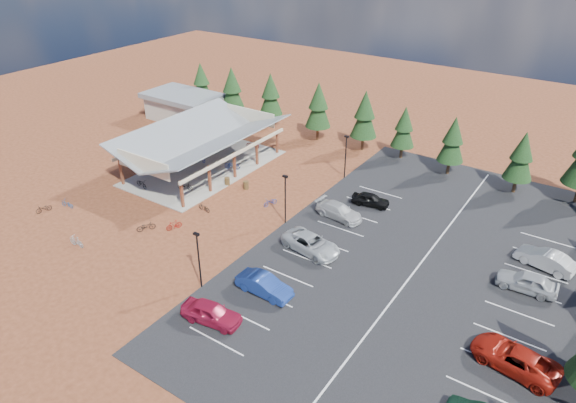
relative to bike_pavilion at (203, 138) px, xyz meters
The scene contains 41 objects.
ground 12.79m from the bike_pavilion, 34.99° to the right, with size 140.00×140.00×0.00m, color #592B17.
asphalt_lot 29.03m from the bike_pavilion, ahead, with size 27.00×44.00×0.04m, color black.
concrete_pad 3.77m from the bike_pavilion, 90.00° to the left, with size 10.60×18.60×0.10m, color gray.
bike_pavilion is the anchor object (origin of this frame).
outbuilding 17.89m from the bike_pavilion, 141.84° to the left, with size 11.00×7.00×3.90m.
lamp_post_0 22.69m from the bike_pavilion, 48.58° to the right, with size 0.50×0.25×5.14m.
lamp_post_1 15.83m from the bike_pavilion, 18.43° to the right, with size 0.50×0.25×5.14m.
lamp_post_2 16.57m from the bike_pavilion, 25.02° to the left, with size 0.50×0.25×5.14m.
trash_bin_0 6.37m from the bike_pavilion, 20.79° to the right, with size 0.60×0.60×0.90m, color #4F3A1C.
trash_bin_1 8.22m from the bike_pavilion, 11.20° to the right, with size 0.60×0.60×0.90m, color #4F3A1C.
pine_0 21.40m from the bike_pavilion, 132.77° to the left, with size 3.14×3.14×7.31m.
pine_1 16.24m from the bike_pavilion, 117.26° to the left, with size 3.42×3.42×7.97m.
pine_2 15.92m from the bike_pavilion, 96.07° to the left, with size 3.29×3.29×7.67m.
pine_3 16.54m from the bike_pavilion, 67.12° to the left, with size 3.36×3.36×7.83m.
pine_4 20.20m from the bike_pavilion, 49.94° to the left, with size 3.34×3.34×7.79m.
pine_5 24.08m from the bike_pavilion, 41.22° to the left, with size 2.84×2.84×6.63m.
pine_6 28.52m from the bike_pavilion, 31.02° to the left, with size 2.99×2.99×6.97m.
pine_7 34.92m from the bike_pavilion, 23.95° to the left, with size 3.00×3.00×7.00m.
bike_0 8.74m from the bike_pavilion, 106.00° to the right, with size 0.64×1.84×0.97m, color black.
bike_1 4.93m from the bike_pavilion, 152.76° to the right, with size 0.46×1.61×0.97m, color #9A9DA3.
bike_2 3.74m from the bike_pavilion, 147.21° to the left, with size 0.58×1.66×0.87m, color navy.
bike_3 6.93m from the bike_pavilion, 113.11° to the left, with size 0.49×1.72×1.04m, color maroon.
bike_4 6.74m from the bike_pavilion, 69.16° to the right, with size 0.61×1.74×0.91m, color black.
bike_5 3.86m from the bike_pavilion, 41.65° to the right, with size 0.49×1.74×1.04m, color gray.
bike_6 4.63m from the bike_pavilion, 25.86° to the left, with size 0.66×1.91×1.00m, color navy.
bike_7 8.51m from the bike_pavilion, 81.46° to the left, with size 0.49×1.75×1.05m, color maroon.
bike_8 18.44m from the bike_pavilion, 110.78° to the right, with size 0.55×1.58×0.83m, color black.
bike_10 16.30m from the bike_pavilion, 109.42° to the right, with size 0.54×1.54×0.81m, color navy.
bike_11 14.15m from the bike_pavilion, 60.10° to the right, with size 0.45×1.58×0.95m, color maroon.
bike_12 14.81m from the bike_pavilion, 70.47° to the right, with size 0.62×1.79×0.94m, color black.
bike_13 19.32m from the bike_pavilion, 85.02° to the right, with size 0.50×1.77×1.06m, color #959A9E.
bike_14 12.63m from the bike_pavilion, 14.38° to the right, with size 0.57×1.64×0.86m, color #223997.
bike_16 10.87m from the bike_pavilion, 48.33° to the right, with size 0.55×1.58×0.83m, color black.
car_0 27.06m from the bike_pavilion, 46.76° to the right, with size 1.86×4.63×1.58m, color maroon.
car_1 24.85m from the bike_pavilion, 36.96° to the right, with size 1.65×4.74×1.56m, color navy.
car_2 21.34m from the bike_pavilion, 21.54° to the right, with size 2.56×5.55×1.54m, color #AEB2B6.
car_3 19.14m from the bike_pavilion, ahead, with size 2.01×4.94×1.43m, color #B2B2B2.
car_4 20.76m from the bike_pavilion, ahead, with size 1.56×3.88×1.32m, color black.
car_6 39.79m from the bike_pavilion, 17.27° to the right, with size 2.63×5.69×1.58m, color #9D190E.
car_8 36.96m from the bike_pavilion, ahead, with size 1.89×4.69×1.60m, color #9EA2A6.
car_9 37.50m from the bike_pavilion, ahead, with size 1.69×4.85×1.60m, color #BBBBBB.
Camera 1 is at (29.24, -33.35, 26.11)m, focal length 32.00 mm.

